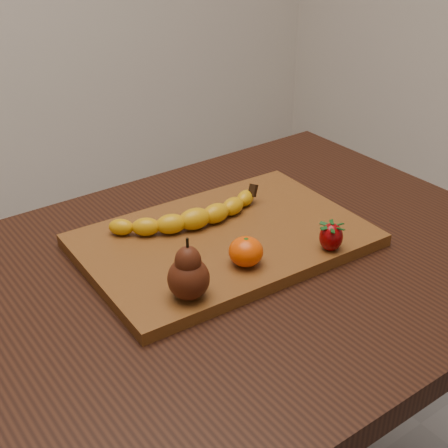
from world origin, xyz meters
TOP-DOWN VIEW (x-y plane):
  - table at (0.00, 0.00)m, footprint 1.00×0.70m
  - cutting_board at (0.04, 0.05)m, footprint 0.46×0.32m
  - banana at (0.01, 0.09)m, footprint 0.23×0.10m
  - pear at (-0.10, -0.06)m, footprint 0.07×0.07m
  - mandarin at (0.01, -0.04)m, footprint 0.05×0.05m
  - strawberry at (0.14, -0.08)m, footprint 0.04×0.04m

SIDE VIEW (x-z plane):
  - table at x=0.00m, z-range 0.28..1.04m
  - cutting_board at x=0.04m, z-range 0.76..0.78m
  - banana at x=0.01m, z-range 0.78..0.82m
  - mandarin at x=0.01m, z-range 0.78..0.82m
  - strawberry at x=0.14m, z-range 0.78..0.83m
  - pear at x=-0.10m, z-range 0.78..0.87m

